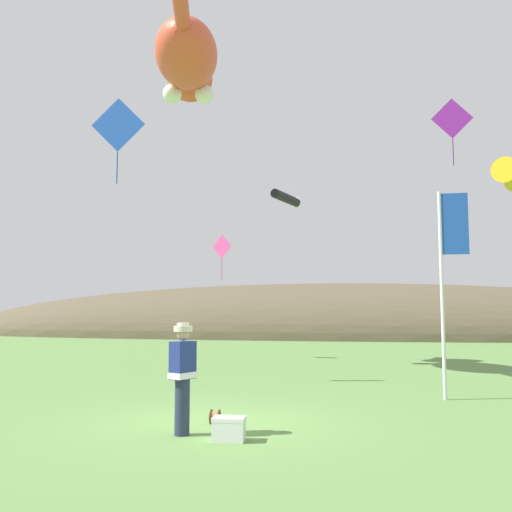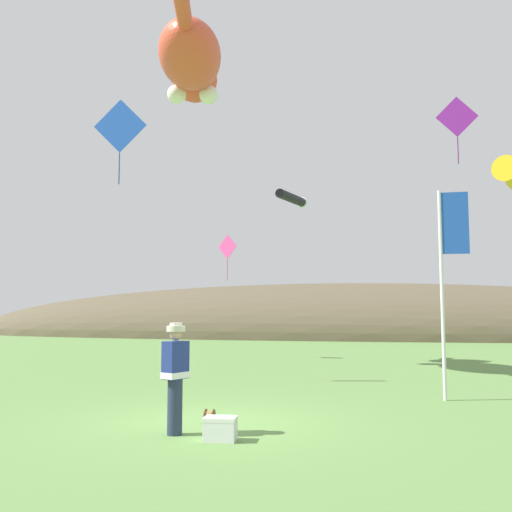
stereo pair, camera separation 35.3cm
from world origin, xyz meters
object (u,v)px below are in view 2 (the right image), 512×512
festival_banner_pole (448,261)px  kite_diamond_blue (120,126)px  festival_attendant (175,374)px  kite_diamond_violet (457,117)px  kite_spool (209,416)px  kite_giant_cat (191,63)px  kite_tube_streamer (292,198)px  picnic_cooler (220,429)px  kite_diamond_pink (228,247)px

festival_banner_pole → kite_diamond_blue: size_ratio=1.93×
festival_attendant → kite_diamond_violet: 13.99m
kite_spool → kite_giant_cat: kite_giant_cat is taller
kite_spool → kite_tube_streamer: (-0.32, 12.37, 6.29)m
festival_banner_pole → kite_diamond_blue: (-8.53, 1.11, 4.04)m
festival_attendant → kite_spool: bearing=73.2°
festival_attendant → picnic_cooler: size_ratio=3.48×
kite_diamond_blue → festival_attendant: bearing=-56.2°
kite_spool → picnic_cooler: 1.34m
kite_giant_cat → kite_tube_streamer: 6.38m
picnic_cooler → festival_banner_pole: bearing=50.3°
picnic_cooler → festival_attendant: bearing=162.5°
kite_giant_cat → festival_banner_pole: bearing=-33.5°
kite_spool → picnic_cooler: bearing=-66.4°
kite_spool → festival_banner_pole: festival_banner_pole is taller
kite_tube_streamer → kite_diamond_pink: bearing=168.7°
picnic_cooler → kite_giant_cat: bearing=111.3°
kite_spool → kite_tube_streamer: kite_tube_streamer is taller
picnic_cooler → kite_giant_cat: (-3.88, 9.94, 10.50)m
kite_tube_streamer → kite_diamond_blue: kite_diamond_blue is taller
kite_diamond_violet → kite_tube_streamer: bearing=153.2°
kite_giant_cat → kite_tube_streamer: size_ratio=3.38×
kite_diamond_pink → kite_diamond_blue: 8.72m
kite_giant_cat → kite_diamond_violet: (8.96, 0.67, -2.39)m
kite_spool → kite_diamond_violet: (5.62, 9.38, 8.17)m
festival_attendant → kite_tube_streamer: (-0.03, 13.34, 5.46)m
festival_banner_pole → kite_giant_cat: size_ratio=0.63×
kite_spool → picnic_cooler: size_ratio=0.50×
festival_banner_pole → kite_diamond_pink: bearing=128.9°
festival_banner_pole → kite_diamond_pink: kite_diamond_pink is taller
kite_tube_streamer → kite_diamond_violet: (5.94, -3.00, 1.88)m
picnic_cooler → kite_diamond_violet: size_ratio=0.23×
festival_banner_pole → kite_diamond_pink: (-7.59, 9.40, 1.50)m
kite_giant_cat → kite_diamond_violet: bearing=4.2°
kite_spool → festival_banner_pole: (4.49, 3.53, 2.94)m
kite_diamond_pink → kite_giant_cat: bearing=-93.4°
kite_tube_streamer → kite_diamond_pink: size_ratio=1.14×
festival_banner_pole → kite_tube_streamer: size_ratio=2.14×
picnic_cooler → kite_tube_streamer: (-0.85, 13.60, 6.23)m
kite_tube_streamer → kite_diamond_pink: (-2.78, 0.56, -1.84)m
festival_banner_pole → kite_diamond_pink: size_ratio=2.45×
kite_spool → festival_banner_pole: 6.43m
kite_diamond_pink → kite_diamond_violet: size_ratio=0.84×
kite_spool → kite_diamond_pink: kite_diamond_pink is taller
picnic_cooler → kite_giant_cat: 14.97m
festival_attendant → festival_banner_pole: bearing=43.3°
kite_diamond_blue → kite_diamond_violet: kite_diamond_violet is taller
picnic_cooler → festival_banner_pole: festival_banner_pole is taller
festival_attendant → picnic_cooler: bearing=-17.5°
kite_giant_cat → kite_diamond_blue: bearing=-99.7°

